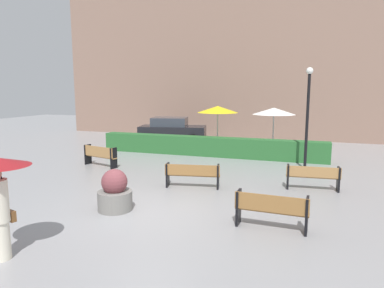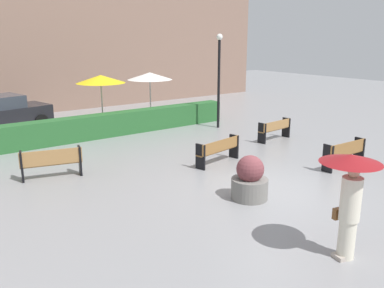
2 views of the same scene
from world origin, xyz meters
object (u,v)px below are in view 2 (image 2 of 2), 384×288
bench_far_right (275,128)px  patio_umbrella_white (150,76)px  bench_mid_center (219,149)px  pedestrian_with_umbrella (350,188)px  bench_near_right (345,152)px  bench_far_left (51,161)px  lamp_post (219,72)px  patio_umbrella_yellow (101,79)px  planter_pot (250,180)px

bench_far_right → patio_umbrella_white: bearing=106.9°
bench_mid_center → bench_far_right: size_ratio=1.08×
pedestrian_with_umbrella → bench_near_right: bearing=33.1°
bench_near_right → bench_far_right: bench_near_right is taller
bench_far_right → bench_far_left: (-8.79, 0.83, 0.03)m
bench_near_right → bench_mid_center: bench_near_right is taller
pedestrian_with_umbrella → lamp_post: lamp_post is taller
bench_mid_center → bench_far_right: (3.88, 1.03, -0.00)m
bench_far_left → lamp_post: bearing=15.8°
bench_far_right → pedestrian_with_umbrella: bearing=-129.8°
bench_mid_center → patio_umbrella_white: 7.94m
bench_near_right → bench_mid_center: (-2.93, 2.77, -0.03)m
patio_umbrella_yellow → pedestrian_with_umbrella: bearing=-94.3°
planter_pot → pedestrian_with_umbrella: bearing=-100.6°
bench_near_right → bench_far_right: size_ratio=1.00×
patio_umbrella_yellow → planter_pot: bearing=-92.3°
bench_near_right → patio_umbrella_yellow: size_ratio=0.70×
bench_far_left → pedestrian_with_umbrella: bearing=-69.0°
planter_pot → patio_umbrella_white: (3.24, 10.29, 1.72)m
bench_far_right → lamp_post: size_ratio=0.41×
patio_umbrella_yellow → patio_umbrella_white: size_ratio=1.03×
pedestrian_with_umbrella → planter_pot: 3.33m
patio_umbrella_yellow → patio_umbrella_white: 2.91m
bench_far_right → lamp_post: (-0.29, 3.23, 2.08)m
planter_pot → bench_far_left: bearing=127.7°
bench_near_right → planter_pot: (-4.25, -0.01, -0.02)m
bench_near_right → bench_far_right: bearing=75.9°
lamp_post → bench_mid_center: bearing=-130.1°
bench_mid_center → patio_umbrella_white: size_ratio=0.79×
bench_far_left → lamp_post: 9.07m
pedestrian_with_umbrella → planter_pot: (0.59, 3.15, -0.89)m
bench_far_left → pedestrian_with_umbrella: 8.39m
bench_far_left → lamp_post: (8.50, 2.40, 2.04)m
bench_mid_center → patio_umbrella_yellow: (-0.94, 6.92, 1.80)m
patio_umbrella_white → pedestrian_with_umbrella: bearing=-105.9°
bench_far_right → pedestrian_with_umbrella: pedestrian_with_umbrella is taller
bench_near_right → lamp_post: (0.67, 7.04, 2.05)m
bench_mid_center → bench_far_left: 5.25m
lamp_post → bench_near_right: bearing=-95.4°
bench_near_right → pedestrian_with_umbrella: bearing=-146.9°
pedestrian_with_umbrella → patio_umbrella_white: bearing=74.1°
bench_mid_center → lamp_post: bearing=49.9°
patio_umbrella_yellow → lamp_post: bearing=-30.3°
lamp_post → bench_far_left: bearing=-164.2°
bench_mid_center → planter_pot: planter_pot is taller
patio_umbrella_yellow → bench_mid_center: bearing=-82.3°
bench_near_right → bench_far_left: bench_far_left is taller
bench_far_right → bench_far_left: 8.83m
bench_far_right → bench_far_left: size_ratio=0.98×
bench_near_right → patio_umbrella_yellow: 10.58m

